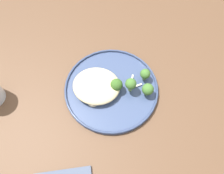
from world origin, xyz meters
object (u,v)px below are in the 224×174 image
Objects in this scene: dinner_plate at (112,89)px; seared_scallop_left_edge at (82,93)px; seared_scallop_on_noodles at (99,76)px; seared_scallop_rear_pale at (93,101)px; broccoli_floret_rear_charred at (148,89)px; broccoli_floret_front_edge at (116,85)px; broccoli_floret_right_tilted at (131,84)px; seared_scallop_front_small at (97,90)px; seared_scallop_large_seared at (104,89)px; broccoli_floret_near_rim at (145,74)px.

seared_scallop_left_edge is (-0.09, -0.03, 0.01)m from dinner_plate.
seared_scallop_rear_pale is at bearing -91.60° from seared_scallop_on_noodles.
broccoli_floret_rear_charred is 0.09m from broccoli_floret_front_edge.
seared_scallop_rear_pale is at bearing -160.93° from broccoli_floret_rear_charred.
seared_scallop_rear_pale is 0.61× the size of broccoli_floret_right_tilted.
broccoli_floret_rear_charred reaches higher than seared_scallop_rear_pale.
broccoli_floret_rear_charred is (0.15, 0.02, 0.02)m from seared_scallop_front_small.
seared_scallop_large_seared reaches higher than seared_scallop_left_edge.
broccoli_floret_front_edge reaches higher than broccoli_floret_rear_charred.
broccoli_floret_right_tilted reaches higher than seared_scallop_on_noodles.
broccoli_floret_front_edge is at bearing 41.00° from seared_scallop_rear_pale.
seared_scallop_large_seared reaches higher than seared_scallop_front_small.
seared_scallop_front_small is 0.98× the size of seared_scallop_large_seared.
seared_scallop_front_small is 0.06m from broccoli_floret_front_edge.
broccoli_floret_front_edge reaches higher than broccoli_floret_near_rim.
seared_scallop_left_edge reaches higher than dinner_plate.
broccoli_floret_rear_charred reaches higher than dinner_plate.
dinner_plate is 0.06m from seared_scallop_on_noodles.
broccoli_floret_rear_charred is (0.19, 0.03, 0.02)m from seared_scallop_left_edge.
seared_scallop_rear_pale is 0.17m from broccoli_floret_rear_charred.
seared_scallop_on_noodles reaches higher than seared_scallop_front_small.
seared_scallop_on_noodles is 0.59× the size of broccoli_floret_near_rim.
seared_scallop_front_small is at bearing -164.60° from broccoli_floret_front_edge.
broccoli_floret_near_rim is at bearing 8.23° from seared_scallop_on_noodles.
broccoli_floret_near_rim is 0.10m from broccoli_floret_front_edge.
dinner_plate is at bearing 20.60° from seared_scallop_front_small.
seared_scallop_front_small reaches higher than dinner_plate.
dinner_plate is 9.25× the size of seared_scallop_front_small.
broccoli_floret_right_tilted reaches higher than seared_scallop_large_seared.
broccoli_floret_right_tilted is at bearing -130.16° from broccoli_floret_near_rim.
broccoli_floret_right_tilted is (-0.04, -0.05, 0.01)m from broccoli_floret_near_rim.
broccoli_floret_right_tilted is at bearing 10.80° from seared_scallop_large_seared.
dinner_plate is 8.32× the size of seared_scallop_rear_pale.
broccoli_floret_near_rim reaches higher than seared_scallop_rear_pale.
broccoli_floret_near_rim reaches higher than seared_scallop_on_noodles.
broccoli_floret_rear_charred reaches higher than seared_scallop_on_noodles.
seared_scallop_rear_pale is (-0.05, -0.05, 0.01)m from dinner_plate.
broccoli_floret_near_rim is 0.95× the size of broccoli_floret_rear_charred.
seared_scallop_left_edge and seared_scallop_on_noodles have the same top height.
seared_scallop_large_seared is (0.02, 0.01, 0.00)m from seared_scallop_front_small.
seared_scallop_large_seared is at bearing 14.16° from seared_scallop_front_small.
dinner_plate is 0.07m from seared_scallop_rear_pale.
broccoli_floret_near_rim is (0.14, 0.10, 0.02)m from seared_scallop_rear_pale.
broccoli_floret_right_tilted is 1.21× the size of broccoli_floret_rear_charred.
seared_scallop_left_edge is at bearing -159.93° from seared_scallop_large_seared.
seared_scallop_large_seared is (0.02, -0.04, 0.00)m from seared_scallop_on_noodles.
seared_scallop_front_small is (-0.04, -0.02, 0.01)m from dinner_plate.
seared_scallop_front_small is at bearing -174.04° from broccoli_floret_rear_charred.
seared_scallop_left_edge reaches higher than seared_scallop_rear_pale.
seared_scallop_left_edge is at bearing -158.24° from dinner_plate.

